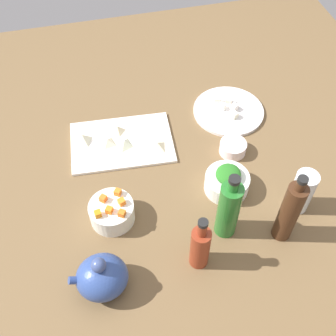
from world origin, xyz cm
name	(u,v)px	position (x,y,z in cm)	size (l,w,h in cm)	color
tabletop	(168,181)	(0.00, 0.00, 1.50)	(190.00, 190.00, 3.00)	brown
cutting_board	(122,142)	(11.72, -18.01, 3.50)	(34.11, 22.95, 1.00)	white
plate_tofu	(228,111)	(-28.42, -23.80, 3.60)	(25.36, 25.36, 1.20)	white
bowl_greens	(227,183)	(-16.51, 8.36, 5.91)	(13.62, 13.62, 5.82)	white
bowl_carrots	(112,212)	(19.40, 10.64, 6.24)	(13.07, 13.07, 6.47)	white
bowl_small_side	(233,148)	(-23.48, -5.45, 5.08)	(8.81, 8.81, 4.15)	white
teapot	(102,277)	(24.96, 30.86, 8.68)	(15.17, 12.63, 14.34)	#2E4585
bottle_0	(289,212)	(-26.68, 27.30, 14.56)	(5.37, 5.37, 26.31)	#422615
bottle_1	(200,247)	(-1.28, 29.84, 11.20)	(5.21, 5.21, 20.54)	maroon
bottle_2	(229,209)	(-11.47, 22.06, 13.55)	(6.20, 6.20, 24.38)	#246C26
drinking_glass_0	(302,192)	(-35.07, 19.54, 10.34)	(6.50, 6.50, 14.67)	white
carrot_cube_0	(118,192)	(16.68, 7.01, 10.37)	(1.80, 1.80, 1.80)	orange
carrot_cube_1	(109,210)	(20.01, 12.49, 10.37)	(1.80, 1.80, 1.80)	orange
carrot_cube_2	(122,213)	(16.74, 14.40, 10.37)	(1.80, 1.80, 1.80)	orange
carrot_cube_3	(122,202)	(16.16, 10.55, 10.37)	(1.80, 1.80, 1.80)	orange
carrot_cube_4	(103,198)	(21.09, 8.18, 10.37)	(1.80, 1.80, 1.80)	orange
carrot_cube_5	(98,214)	(23.26, 12.93, 10.37)	(1.80, 1.80, 1.80)	orange
chopped_greens_mound	(228,174)	(-16.51, 8.36, 10.28)	(8.12, 7.50, 2.92)	#287122
tofu_cube_0	(234,107)	(-30.37, -23.50, 5.30)	(2.20, 2.20, 2.20)	white
tofu_cube_1	(229,101)	(-29.45, -27.06, 5.30)	(2.20, 2.20, 2.20)	#F1E4CC
tofu_cube_2	(222,106)	(-26.16, -24.91, 5.30)	(2.20, 2.20, 2.20)	silver
tofu_cube_3	(234,115)	(-28.96, -19.66, 5.30)	(2.20, 2.20, 2.20)	#F8F2CE
tofu_cube_4	(218,100)	(-25.75, -28.46, 5.30)	(2.20, 2.20, 2.20)	white
dumpling_0	(117,129)	(12.22, -23.04, 5.24)	(4.10, 4.09, 2.48)	beige
dumpling_1	(83,138)	(24.32, -21.25, 5.58)	(5.10, 4.89, 3.16)	beige
dumpling_2	(108,141)	(16.34, -18.13, 5.11)	(4.70, 4.25, 2.22)	beige
dumpling_3	(158,145)	(0.45, -12.51, 5.11)	(5.10, 4.67, 2.22)	beige
dumpling_4	(125,143)	(10.99, -15.96, 5.17)	(4.84, 4.35, 2.34)	beige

